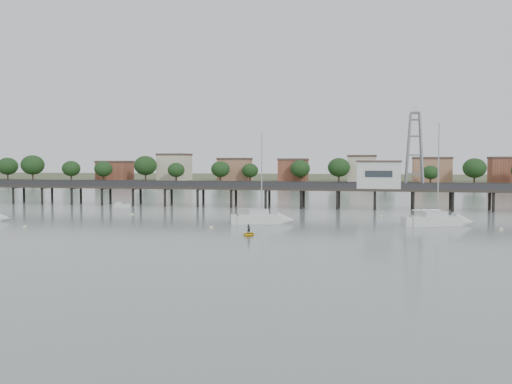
# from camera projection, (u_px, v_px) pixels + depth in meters

# --- Properties ---
(ground_plane) EXTENTS (500.00, 500.00, 0.00)m
(ground_plane) POSITION_uv_depth(u_px,v_px,m) (112.00, 255.00, 55.19)
(ground_plane) COLOR slate
(ground_plane) RESTS_ON ground
(pier) EXTENTS (150.00, 5.00, 5.50)m
(pier) POSITION_uv_depth(u_px,v_px,m) (250.00, 188.00, 113.52)
(pier) COLOR #2D2823
(pier) RESTS_ON ground
(pier_building) EXTENTS (8.40, 5.40, 5.30)m
(pier_building) POSITION_uv_depth(u_px,v_px,m) (379.00, 174.00, 108.03)
(pier_building) COLOR silver
(pier_building) RESTS_ON ground
(lattice_tower) EXTENTS (3.20, 3.20, 15.50)m
(lattice_tower) POSITION_uv_depth(u_px,v_px,m) (415.00, 151.00, 106.41)
(lattice_tower) COLOR slate
(lattice_tower) RESTS_ON ground
(sailboat_d) EXTENTS (9.77, 5.43, 15.39)m
(sailboat_d) POSITION_uv_depth(u_px,v_px,m) (445.00, 221.00, 80.95)
(sailboat_d) COLOR silver
(sailboat_d) RESTS_ON ground
(sailboat_c) EXTENTS (8.82, 4.84, 13.97)m
(sailboat_c) POSITION_uv_depth(u_px,v_px,m) (268.00, 219.00, 83.36)
(sailboat_c) COLOR silver
(sailboat_c) RESTS_ON ground
(white_tender) EXTENTS (3.49, 2.07, 1.27)m
(white_tender) POSITION_uv_depth(u_px,v_px,m) (122.00, 206.00, 111.89)
(white_tender) COLOR silver
(white_tender) RESTS_ON ground
(yellow_dinghy) EXTENTS (2.00, 0.82, 2.72)m
(yellow_dinghy) POSITION_uv_depth(u_px,v_px,m) (249.00, 236.00, 69.43)
(yellow_dinghy) COLOR yellow
(yellow_dinghy) RESTS_ON ground
(dinghy_occupant) EXTENTS (0.70, 1.27, 0.29)m
(dinghy_occupant) POSITION_uv_depth(u_px,v_px,m) (249.00, 236.00, 69.43)
(dinghy_occupant) COLOR black
(dinghy_occupant) RESTS_ON ground
(mooring_buoys) EXTENTS (80.28, 26.06, 0.39)m
(mooring_buoys) POSITION_uv_depth(u_px,v_px,m) (201.00, 221.00, 86.49)
(mooring_buoys) COLOR #EEEBB9
(mooring_buoys) RESTS_ON ground
(far_shore) EXTENTS (500.00, 170.00, 10.40)m
(far_shore) POSITION_uv_depth(u_px,v_px,m) (330.00, 178.00, 288.77)
(far_shore) COLOR #475133
(far_shore) RESTS_ON ground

